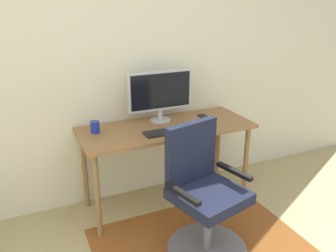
{
  "coord_description": "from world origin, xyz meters",
  "views": [
    {
      "loc": [
        -0.77,
        -0.66,
        1.75
      ],
      "look_at": [
        0.24,
        1.59,
        0.84
      ],
      "focal_mm": 36.83,
      "sensor_mm": 36.0,
      "label": 1
    }
  ],
  "objects_px": {
    "desk": "(167,135)",
    "coffee_cup": "(95,127)",
    "monitor": "(160,92)",
    "office_chair": "(204,206)",
    "keyboard": "(170,131)",
    "cell_phone": "(204,117)",
    "computer_mouse": "(207,124)"
  },
  "relations": [
    {
      "from": "desk",
      "to": "coffee_cup",
      "type": "relative_size",
      "value": 15.37
    },
    {
      "from": "coffee_cup",
      "to": "computer_mouse",
      "type": "bearing_deg",
      "value": -14.87
    },
    {
      "from": "computer_mouse",
      "to": "monitor",
      "type": "bearing_deg",
      "value": 136.24
    },
    {
      "from": "desk",
      "to": "cell_phone",
      "type": "bearing_deg",
      "value": 10.0
    },
    {
      "from": "monitor",
      "to": "keyboard",
      "type": "xyz_separation_m",
      "value": [
        -0.04,
        -0.29,
        -0.25
      ]
    },
    {
      "from": "monitor",
      "to": "cell_phone",
      "type": "xyz_separation_m",
      "value": [
        0.4,
        -0.08,
        -0.25
      ]
    },
    {
      "from": "coffee_cup",
      "to": "office_chair",
      "type": "distance_m",
      "value": 1.06
    },
    {
      "from": "monitor",
      "to": "computer_mouse",
      "type": "height_order",
      "value": "monitor"
    },
    {
      "from": "computer_mouse",
      "to": "coffee_cup",
      "type": "distance_m",
      "value": 0.93
    },
    {
      "from": "coffee_cup",
      "to": "cell_phone",
      "type": "relative_size",
      "value": 0.68
    },
    {
      "from": "keyboard",
      "to": "computer_mouse",
      "type": "relative_size",
      "value": 4.13
    },
    {
      "from": "monitor",
      "to": "cell_phone",
      "type": "height_order",
      "value": "monitor"
    },
    {
      "from": "monitor",
      "to": "cell_phone",
      "type": "relative_size",
      "value": 4.16
    },
    {
      "from": "keyboard",
      "to": "desk",
      "type": "bearing_deg",
      "value": 77.3
    },
    {
      "from": "monitor",
      "to": "office_chair",
      "type": "relative_size",
      "value": 0.6
    },
    {
      "from": "desk",
      "to": "cell_phone",
      "type": "xyz_separation_m",
      "value": [
        0.41,
        0.07,
        0.09
      ]
    },
    {
      "from": "computer_mouse",
      "to": "office_chair",
      "type": "height_order",
      "value": "office_chair"
    },
    {
      "from": "keyboard",
      "to": "office_chair",
      "type": "height_order",
      "value": "office_chair"
    },
    {
      "from": "desk",
      "to": "cell_phone",
      "type": "height_order",
      "value": "cell_phone"
    },
    {
      "from": "coffee_cup",
      "to": "office_chair",
      "type": "relative_size",
      "value": 0.1
    },
    {
      "from": "keyboard",
      "to": "monitor",
      "type": "bearing_deg",
      "value": 82.32
    },
    {
      "from": "desk",
      "to": "coffee_cup",
      "type": "distance_m",
      "value": 0.61
    },
    {
      "from": "computer_mouse",
      "to": "cell_phone",
      "type": "bearing_deg",
      "value": 66.47
    },
    {
      "from": "computer_mouse",
      "to": "office_chair",
      "type": "bearing_deg",
      "value": -121.26
    },
    {
      "from": "desk",
      "to": "coffee_cup",
      "type": "xyz_separation_m",
      "value": [
        -0.59,
        0.1,
        0.13
      ]
    },
    {
      "from": "cell_phone",
      "to": "office_chair",
      "type": "xyz_separation_m",
      "value": [
        -0.43,
        -0.77,
        -0.37
      ]
    },
    {
      "from": "monitor",
      "to": "office_chair",
      "type": "height_order",
      "value": "monitor"
    },
    {
      "from": "desk",
      "to": "cell_phone",
      "type": "relative_size",
      "value": 10.51
    },
    {
      "from": "desk",
      "to": "office_chair",
      "type": "relative_size",
      "value": 1.53
    },
    {
      "from": "computer_mouse",
      "to": "cell_phone",
      "type": "relative_size",
      "value": 0.74
    },
    {
      "from": "computer_mouse",
      "to": "coffee_cup",
      "type": "bearing_deg",
      "value": 165.13
    },
    {
      "from": "desk",
      "to": "office_chair",
      "type": "distance_m",
      "value": 0.75
    }
  ]
}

